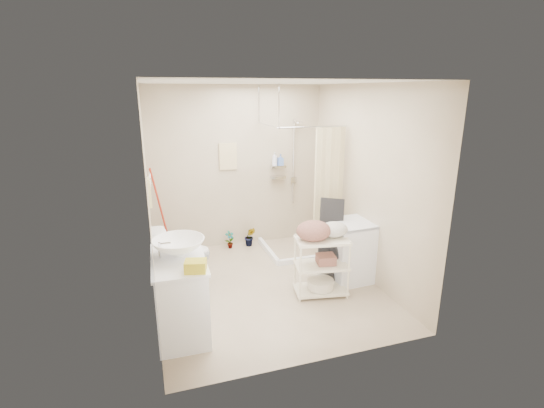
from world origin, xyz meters
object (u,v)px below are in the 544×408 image
Objects in this scene: toilet at (182,255)px; laundry_rack at (321,261)px; washing_machine at (349,251)px; vanity at (181,295)px.

laundry_rack is (1.64, -0.89, 0.07)m from toilet.
toilet is 1.87m from laundry_rack.
laundry_rack is (-0.54, -0.27, 0.04)m from washing_machine.
vanity is 1.18× the size of washing_machine.
washing_machine is at bearing 36.64° from laundry_rack.
vanity is 1.07× the size of laundry_rack.
toilet is 2.27m from washing_machine.
vanity is 1.78m from laundry_rack.
laundry_rack reaches higher than washing_machine.
vanity is 1.27× the size of toilet.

